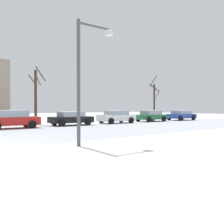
% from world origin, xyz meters
% --- Properties ---
extents(street_lamp, '(1.94, 0.36, 5.61)m').
position_xyz_m(street_lamp, '(3.50, -2.32, 3.46)').
color(street_lamp, '#4C4F54').
rests_on(street_lamp, ground).
extents(parked_car_red, '(4.19, 2.08, 1.51)m').
position_xyz_m(parked_car_red, '(3.21, 9.08, 0.76)').
color(parked_car_red, red).
rests_on(parked_car_red, ground).
extents(parked_car_black, '(4.13, 2.13, 1.34)m').
position_xyz_m(parked_car_black, '(8.65, 9.33, 0.69)').
color(parked_car_black, black).
rests_on(parked_car_black, ground).
extents(parked_car_white, '(4.14, 2.12, 1.40)m').
position_xyz_m(parked_car_white, '(14.08, 9.27, 0.72)').
color(parked_car_white, white).
rests_on(parked_car_white, ground).
extents(parked_car_green, '(3.89, 2.20, 1.38)m').
position_xyz_m(parked_car_green, '(19.52, 9.40, 0.71)').
color(parked_car_green, '#1E6038').
rests_on(parked_car_green, ground).
extents(parked_car_blue, '(4.14, 2.20, 1.33)m').
position_xyz_m(parked_car_blue, '(24.95, 9.08, 0.69)').
color(parked_car_blue, '#283D93').
rests_on(parked_car_blue, ground).
extents(tree_far_mid, '(1.64, 1.31, 5.69)m').
position_xyz_m(tree_far_mid, '(6.31, 12.42, 2.94)').
color(tree_far_mid, '#423326').
rests_on(tree_far_mid, ground).
extents(tree_far_left, '(1.76, 1.76, 6.33)m').
position_xyz_m(tree_far_left, '(23.31, 12.50, 2.81)').
color(tree_far_left, '#423326').
rests_on(tree_far_left, ground).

